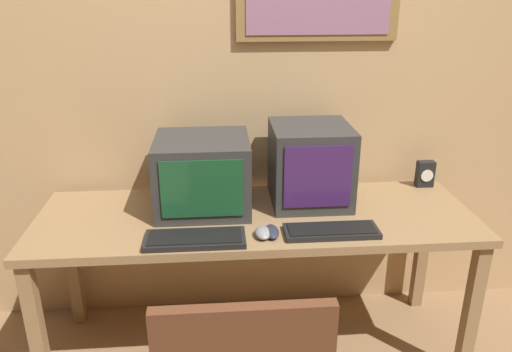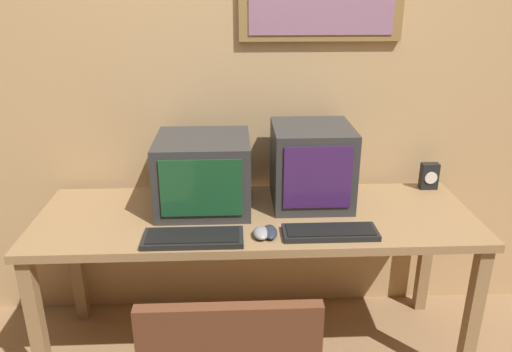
% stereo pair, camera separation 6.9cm
% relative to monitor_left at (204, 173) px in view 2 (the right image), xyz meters
% --- Properties ---
extents(wall_back, '(8.00, 0.08, 2.60)m').
position_rel_monitor_left_xyz_m(wall_back, '(0.23, 0.30, 0.43)').
color(wall_back, tan).
rests_on(wall_back, ground_plane).
extents(desk, '(1.90, 0.64, 0.71)m').
position_rel_monitor_left_xyz_m(desk, '(0.23, -0.09, -0.24)').
color(desk, '#99754C').
rests_on(desk, ground_plane).
extents(monitor_left, '(0.41, 0.39, 0.32)m').
position_rel_monitor_left_xyz_m(monitor_left, '(0.00, 0.00, 0.00)').
color(monitor_left, '#333333').
rests_on(monitor_left, desk).
extents(monitor_right, '(0.35, 0.36, 0.36)m').
position_rel_monitor_left_xyz_m(monitor_right, '(0.48, 0.04, 0.02)').
color(monitor_right, '#333333').
rests_on(monitor_right, desk).
extents(keyboard_main, '(0.39, 0.16, 0.03)m').
position_rel_monitor_left_xyz_m(keyboard_main, '(-0.03, -0.32, -0.15)').
color(keyboard_main, black).
rests_on(keyboard_main, desk).
extents(keyboard_side, '(0.38, 0.14, 0.03)m').
position_rel_monitor_left_xyz_m(keyboard_side, '(0.52, -0.30, -0.15)').
color(keyboard_side, black).
rests_on(keyboard_side, desk).
extents(mouse_near_keyboard, '(0.06, 0.10, 0.04)m').
position_rel_monitor_left_xyz_m(mouse_near_keyboard, '(0.24, -0.30, -0.14)').
color(mouse_near_keyboard, gray).
rests_on(mouse_near_keyboard, desk).
extents(mouse_far_corner, '(0.06, 0.12, 0.03)m').
position_rel_monitor_left_xyz_m(mouse_far_corner, '(0.27, -0.29, -0.15)').
color(mouse_far_corner, '#282D3D').
rests_on(mouse_far_corner, desk).
extents(desk_clock, '(0.08, 0.05, 0.13)m').
position_rel_monitor_left_xyz_m(desk_clock, '(1.08, 0.16, -0.10)').
color(desk_clock, black).
rests_on(desk_clock, desk).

